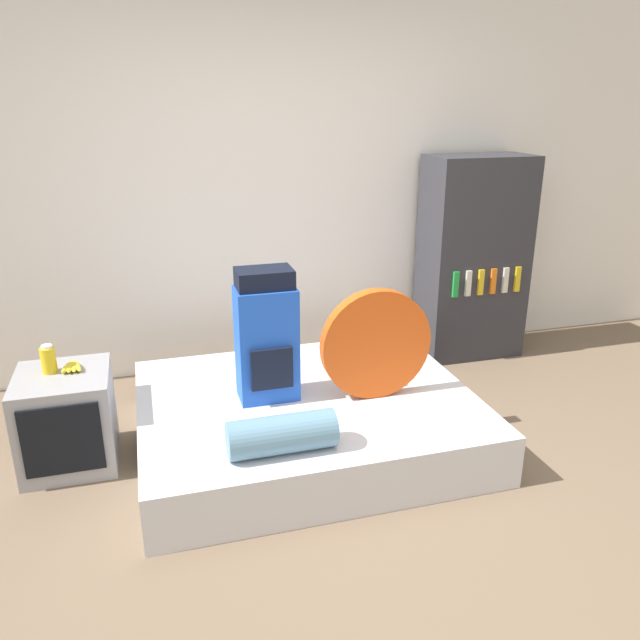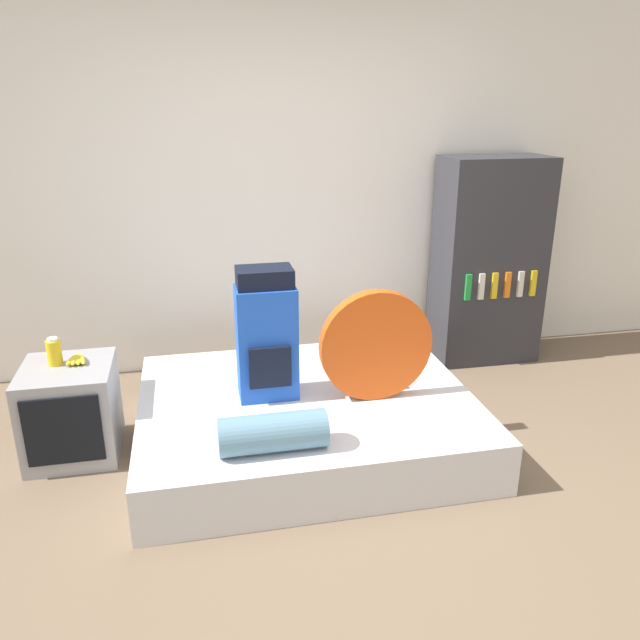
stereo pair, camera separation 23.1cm
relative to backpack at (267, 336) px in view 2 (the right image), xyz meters
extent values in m
plane|color=brown|center=(0.30, -0.92, -0.65)|extent=(16.00, 16.00, 0.00)
cube|color=white|center=(0.30, 1.20, 0.65)|extent=(8.00, 0.05, 2.60)
cube|color=silver|center=(0.21, -0.05, -0.51)|extent=(1.87, 1.53, 0.29)
cube|color=blue|center=(0.00, 0.00, -0.04)|extent=(0.33, 0.22, 0.64)
cube|color=black|center=(0.00, 0.01, 0.33)|extent=(0.30, 0.20, 0.10)
cube|color=black|center=(0.00, -0.12, -0.14)|extent=(0.23, 0.03, 0.23)
cylinder|color=#D14C14|center=(0.58, -0.15, -0.05)|extent=(0.63, 0.08, 0.63)
cylinder|color=#5B849E|center=(-0.05, -0.59, -0.27)|extent=(0.52, 0.19, 0.19)
cube|color=#939399|center=(-1.09, 0.10, -0.39)|extent=(0.48, 0.50, 0.52)
cube|color=black|center=(-1.09, -0.16, -0.38)|extent=(0.39, 0.02, 0.38)
cylinder|color=gold|center=(-1.14, 0.15, -0.06)|extent=(0.08, 0.08, 0.14)
cylinder|color=white|center=(-1.14, 0.15, 0.02)|extent=(0.05, 0.05, 0.02)
ellipsoid|color=yellow|center=(-1.05, 0.16, -0.11)|extent=(0.08, 0.16, 0.03)
ellipsoid|color=yellow|center=(-1.04, 0.16, -0.11)|extent=(0.05, 0.16, 0.03)
ellipsoid|color=yellow|center=(-1.02, 0.16, -0.11)|extent=(0.05, 0.16, 0.03)
ellipsoid|color=yellow|center=(-1.01, 0.16, -0.11)|extent=(0.08, 0.16, 0.03)
cube|color=#2D2D33|center=(1.77, 0.92, 0.10)|extent=(0.76, 0.42, 1.51)
cube|color=#1E8E38|center=(1.52, 0.70, -0.02)|extent=(0.04, 0.02, 0.19)
cube|color=beige|center=(1.62, 0.70, -0.02)|extent=(0.04, 0.02, 0.19)
cube|color=gold|center=(1.72, 0.70, -0.02)|extent=(0.04, 0.02, 0.19)
cube|color=orange|center=(1.82, 0.70, -0.02)|extent=(0.04, 0.02, 0.19)
cube|color=beige|center=(1.92, 0.70, -0.02)|extent=(0.04, 0.02, 0.19)
cube|color=gold|center=(2.02, 0.70, -0.02)|extent=(0.04, 0.02, 0.19)
camera|label=1|loc=(-0.60, -3.15, 1.25)|focal=35.00mm
camera|label=2|loc=(-0.38, -3.20, 1.25)|focal=35.00mm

